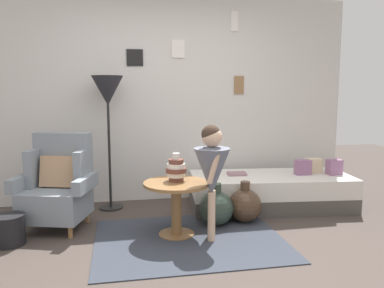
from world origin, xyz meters
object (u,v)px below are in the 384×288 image
at_px(daybed, 270,191).
at_px(demijohn_near, 216,208).
at_px(vase_striped, 176,169).
at_px(floor_lamp, 108,96).
at_px(side_table, 176,197).
at_px(demijohn_far, 245,205).
at_px(book_on_daybed, 237,174).
at_px(magazine_basket, 9,230).
at_px(armchair, 58,185).
at_px(person_child, 212,167).

bearing_deg(daybed, demijohn_near, -148.75).
relative_size(vase_striped, floor_lamp, 0.17).
relative_size(side_table, demijohn_far, 1.42).
height_order(book_on_daybed, magazine_basket, book_on_daybed).
xyz_separation_m(armchair, book_on_daybed, (2.02, 0.30, -0.02)).
bearing_deg(vase_striped, demijohn_near, 19.37).
distance_m(daybed, demijohn_near, 0.94).
bearing_deg(magazine_basket, demijohn_far, 4.62).
bearing_deg(book_on_daybed, demijohn_far, -97.77).
relative_size(side_table, floor_lamp, 0.40).
distance_m(book_on_daybed, demijohn_far, 0.58).
height_order(daybed, demijohn_far, demijohn_far).
height_order(side_table, demijohn_far, side_table).
xyz_separation_m(vase_striped, person_child, (0.30, -0.22, 0.05)).
distance_m(armchair, daybed, 2.44).
bearing_deg(book_on_daybed, daybed, -11.44).
bearing_deg(book_on_daybed, floor_lamp, 170.78).
bearing_deg(vase_striped, armchair, 159.91).
height_order(demijohn_far, magazine_basket, demijohn_far).
bearing_deg(vase_striped, demijohn_far, 14.41).
bearing_deg(floor_lamp, demijohn_far, -28.27).
xyz_separation_m(armchair, daybed, (2.42, 0.22, -0.24)).
bearing_deg(armchair, daybed, 5.09).
height_order(armchair, floor_lamp, floor_lamp).
bearing_deg(armchair, book_on_daybed, 8.36).
distance_m(floor_lamp, magazine_basket, 1.78).
bearing_deg(side_table, person_child, -28.64).
bearing_deg(book_on_daybed, magazine_basket, -163.45).
xyz_separation_m(vase_striped, magazine_basket, (-1.55, 0.01, -0.51)).
bearing_deg(side_table, vase_striped, 81.59).
xyz_separation_m(armchair, side_table, (1.16, -0.48, -0.05)).
relative_size(demijohn_near, demijohn_far, 1.01).
distance_m(vase_striped, floor_lamp, 1.36).
relative_size(side_table, vase_striped, 2.30).
xyz_separation_m(daybed, side_table, (-1.26, -0.69, 0.19)).
bearing_deg(book_on_daybed, person_child, -119.98).
xyz_separation_m(daybed, book_on_daybed, (-0.40, 0.08, 0.22)).
bearing_deg(demijohn_far, floor_lamp, 151.73).
distance_m(vase_striped, demijohn_near, 0.66).
height_order(person_child, book_on_daybed, person_child).
bearing_deg(floor_lamp, side_table, -57.55).
relative_size(armchair, book_on_daybed, 4.41).
relative_size(person_child, demijohn_far, 2.47).
bearing_deg(magazine_basket, side_table, -2.21).
relative_size(floor_lamp, book_on_daybed, 7.18).
xyz_separation_m(vase_striped, floor_lamp, (-0.65, 0.97, 0.70)).
bearing_deg(demijohn_near, armchair, 170.49).
height_order(vase_striped, magazine_basket, vase_striped).
xyz_separation_m(person_child, demijohn_near, (0.14, 0.38, -0.51)).
bearing_deg(person_child, armchair, 156.32).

